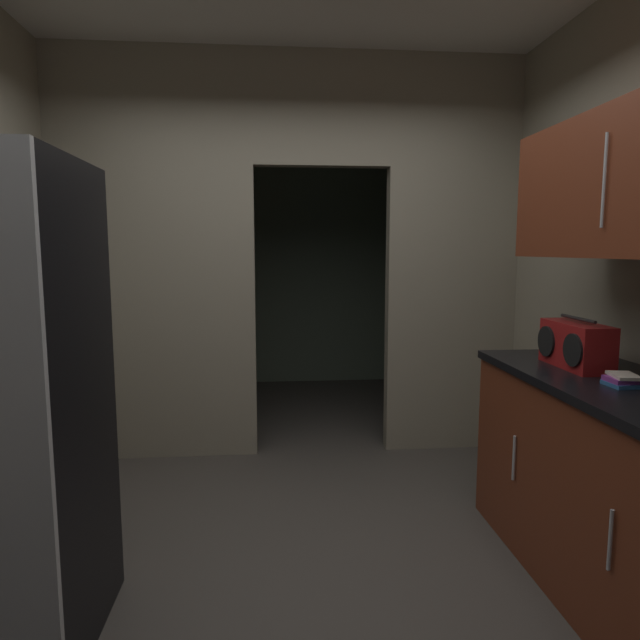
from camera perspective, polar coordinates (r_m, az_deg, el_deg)
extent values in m
plane|color=#47423D|center=(2.77, -1.21, -25.20)|extent=(20.00, 20.00, 0.00)
cube|color=gray|center=(4.08, -16.50, 5.99)|extent=(1.38, 0.12, 2.84)
cube|color=gray|center=(4.22, 13.26, 6.13)|extent=(0.95, 0.12, 2.84)
cube|color=gray|center=(4.13, 0.19, 20.73)|extent=(0.96, 0.12, 0.77)
cube|color=slate|center=(6.25, -3.76, 6.59)|extent=(3.29, 0.10, 2.84)
cube|color=slate|center=(5.32, -20.96, 6.03)|extent=(0.10, 2.24, 2.84)
cube|color=slate|center=(5.41, 13.78, 6.31)|extent=(0.10, 2.24, 2.84)
cube|color=maroon|center=(2.77, 28.75, -15.77)|extent=(0.61, 1.74, 0.89)
cube|color=black|center=(2.63, 29.36, -6.41)|extent=(0.65, 1.74, 0.04)
cylinder|color=#B7BABC|center=(2.30, 27.53, -19.31)|extent=(0.01, 0.01, 0.22)
cylinder|color=#B7BABC|center=(2.92, 19.20, -13.17)|extent=(0.01, 0.01, 0.22)
cylinder|color=#B7BABC|center=(2.48, 27.04, 12.58)|extent=(0.01, 0.01, 0.36)
cube|color=maroon|center=(2.92, 24.72, -2.35)|extent=(0.16, 0.41, 0.21)
cylinder|color=#262626|center=(2.90, 24.86, 0.13)|extent=(0.02, 0.29, 0.02)
cylinder|color=black|center=(2.77, 24.41, -2.82)|extent=(0.01, 0.15, 0.15)
cylinder|color=black|center=(2.98, 22.10, -2.03)|extent=(0.01, 0.15, 0.15)
cube|color=#2D609E|center=(2.62, 28.43, -5.80)|extent=(0.12, 0.12, 0.02)
cube|color=#8C3893|center=(2.61, 28.33, -5.40)|extent=(0.10, 0.11, 0.02)
cube|color=beige|center=(2.62, 28.66, -5.01)|extent=(0.12, 0.16, 0.01)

